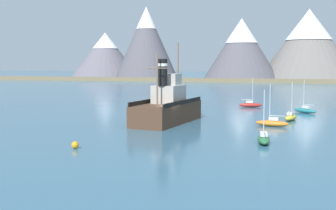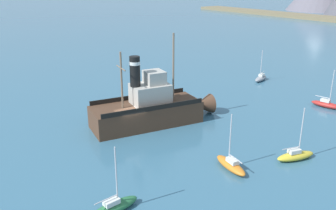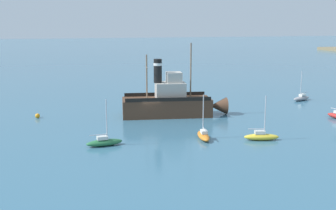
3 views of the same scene
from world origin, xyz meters
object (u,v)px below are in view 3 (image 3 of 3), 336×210
Objects in this scene: sailboat_grey at (302,98)px; sailboat_green at (104,142)px; sailboat_orange at (203,135)px; old_tugboat at (171,103)px; sailboat_yellow at (261,136)px; mooring_buoy at (38,116)px.

sailboat_grey and sailboat_green have the same top height.
sailboat_grey is (-17.48, 23.76, 0.00)m from sailboat_orange.
sailboat_green is at bearing -63.70° from sailboat_grey.
sailboat_yellow is at bearing 22.46° from old_tugboat.
old_tugboat is 18.06m from mooring_buoy.
sailboat_yellow is 29.69m from mooring_buoy.
sailboat_green is at bearing -98.47° from sailboat_yellow.
old_tugboat is 3.01× the size of sailboat_grey.
sailboat_grey is 41.53m from mooring_buoy.
sailboat_orange is at bearing 87.94° from sailboat_green.
old_tugboat is 12.48m from sailboat_orange.
sailboat_grey is 7.73× the size of mooring_buoy.
sailboat_yellow reaches higher than mooring_buoy.
sailboat_grey is (-5.08, 23.83, -1.40)m from old_tugboat.
sailboat_grey is at bearing 102.03° from old_tugboat.
sailboat_yellow is 1.00× the size of sailboat_grey.
old_tugboat is at bearing -157.54° from sailboat_yellow.
old_tugboat reaches higher than mooring_buoy.
sailboat_grey is 1.00× the size of sailboat_green.
sailboat_green is at bearing 24.12° from mooring_buoy.
sailboat_grey reaches higher than mooring_buoy.
sailboat_orange and sailboat_grey have the same top height.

